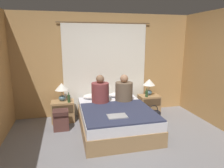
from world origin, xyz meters
TOP-DOWN VIEW (x-y plane):
  - ground_plane at (0.00, 0.00)m, footprint 16.00×16.00m
  - wall_back at (0.00, 2.04)m, footprint 4.50×0.06m
  - curtain_panel at (0.00, 1.98)m, footprint 2.27×0.02m
  - bed at (0.00, 0.97)m, footprint 1.44×1.91m
  - nightstand_left at (-1.08, 1.67)m, footprint 0.51×0.38m
  - nightstand_right at (1.08, 1.67)m, footprint 0.51×0.38m
  - lamp_left at (-1.08, 1.72)m, footprint 0.31×0.31m
  - lamp_right at (1.08, 1.72)m, footprint 0.31×0.31m
  - pillow_left at (-0.32, 1.74)m, footprint 0.57×0.28m
  - pillow_right at (0.32, 1.74)m, footprint 0.57×0.28m
  - blanket_on_bed at (0.00, 0.69)m, footprint 1.38×1.29m
  - person_left_in_bed at (-0.24, 1.37)m, footprint 0.39×0.39m
  - person_right_in_bed at (0.31, 1.37)m, footprint 0.40×0.40m
  - beer_bottle_on_left_stand at (-0.93, 1.56)m, footprint 0.07×0.07m
  - beer_bottle_on_right_stand at (0.95, 1.56)m, footprint 0.07×0.07m
  - laptop_on_bed at (-0.10, 0.42)m, footprint 0.35×0.24m
  - backpack_on_floor at (-1.12, 1.21)m, footprint 0.32×0.28m
  - handbag_on_floor at (1.04, 1.33)m, footprint 0.31×0.17m

SIDE VIEW (x-z plane):
  - ground_plane at x=0.00m, z-range 0.00..0.00m
  - handbag_on_floor at x=1.04m, z-range -0.07..0.27m
  - bed at x=0.00m, z-range 0.00..0.48m
  - nightstand_left at x=-1.08m, z-range 0.00..0.49m
  - nightstand_right at x=1.08m, z-range 0.00..0.49m
  - backpack_on_floor at x=-1.12m, z-range 0.03..0.46m
  - blanket_on_bed at x=0.00m, z-range 0.48..0.51m
  - laptop_on_bed at x=-0.10m, z-range 0.51..0.53m
  - pillow_left at x=-0.32m, z-range 0.48..0.60m
  - pillow_right at x=0.32m, z-range 0.48..0.60m
  - beer_bottle_on_right_stand at x=0.95m, z-range 0.46..0.68m
  - beer_bottle_on_left_stand at x=-0.93m, z-range 0.46..0.69m
  - person_right_in_bed at x=0.31m, z-range 0.41..1.04m
  - person_left_in_bed at x=-0.24m, z-range 0.42..1.06m
  - lamp_left at x=-1.08m, z-range 0.56..0.98m
  - lamp_right at x=1.08m, z-range 0.56..0.98m
  - curtain_panel at x=0.00m, z-range 0.00..2.28m
  - wall_back at x=0.00m, z-range 0.00..2.50m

